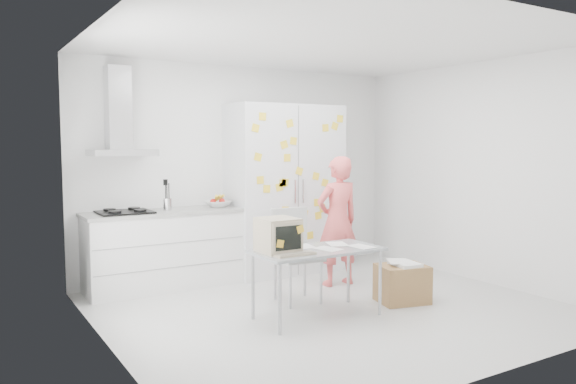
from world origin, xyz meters
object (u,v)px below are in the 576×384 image
desk (293,242)px  cardboard_box (402,283)px  person (338,221)px  chair (294,249)px

desk → cardboard_box: 1.44m
person → cardboard_box: (0.15, -0.97, -0.57)m
chair → cardboard_box: (0.95, -0.67, -0.36)m
person → chair: bearing=22.0°
desk → chair: bearing=57.5°
person → chair: person is taller
person → cardboard_box: 1.13m
person → chair: (-0.80, -0.30, -0.21)m
person → desk: 1.47m
desk → cardboard_box: bearing=-3.2°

